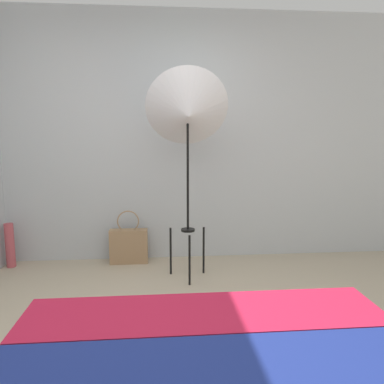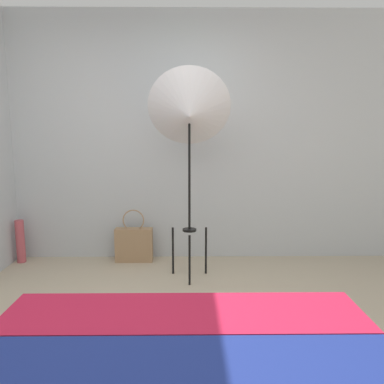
# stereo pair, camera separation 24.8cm
# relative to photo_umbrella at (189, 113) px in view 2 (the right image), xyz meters

# --- Properties ---
(ground_plane) EXTENTS (14.00, 14.00, 0.00)m
(ground_plane) POSITION_rel_photo_umbrella_xyz_m (-0.37, -1.50, -1.53)
(ground_plane) COLOR tan
(wall_back) EXTENTS (8.00, 0.05, 2.60)m
(wall_back) POSITION_rel_photo_umbrella_xyz_m (-0.37, 0.63, -0.23)
(wall_back) COLOR #B7BCC1
(wall_back) RESTS_ON ground_plane
(photo_umbrella) EXTENTS (0.76, 0.53, 1.92)m
(photo_umbrella) POSITION_rel_photo_umbrella_xyz_m (0.00, 0.00, 0.00)
(photo_umbrella) COLOR black
(photo_umbrella) RESTS_ON ground_plane
(tote_bag) EXTENTS (0.39, 0.12, 0.56)m
(tote_bag) POSITION_rel_photo_umbrella_xyz_m (-0.59, 0.45, -1.34)
(tote_bag) COLOR #9E7A56
(tote_bag) RESTS_ON ground_plane
(paper_roll) EXTENTS (0.09, 0.09, 0.45)m
(paper_roll) POSITION_rel_photo_umbrella_xyz_m (-1.78, 0.44, -1.30)
(paper_roll) COLOR #BC4C56
(paper_roll) RESTS_ON ground_plane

